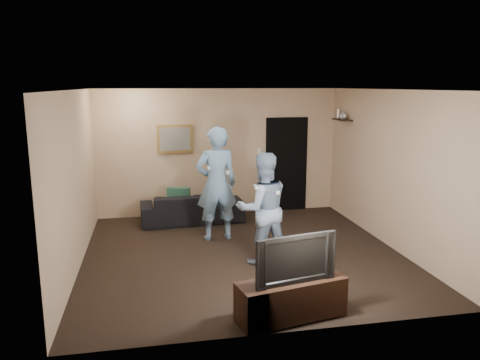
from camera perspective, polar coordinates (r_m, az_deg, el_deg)
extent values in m
plane|color=black|center=(7.65, 0.32, -8.93)|extent=(5.00, 5.00, 0.00)
cube|color=silver|center=(7.16, 0.35, 10.95)|extent=(5.00, 5.00, 0.04)
cube|color=tan|center=(9.72, -2.58, 3.41)|extent=(5.00, 0.04, 2.60)
cube|color=tan|center=(4.93, 6.10, -4.69)|extent=(5.00, 0.04, 2.60)
cube|color=tan|center=(7.24, -19.46, -0.07)|extent=(0.04, 5.00, 2.60)
cube|color=tan|center=(8.16, 17.82, 1.29)|extent=(0.04, 5.00, 2.60)
imported|color=black|center=(9.31, -5.83, -3.34)|extent=(2.03, 0.88, 0.58)
cube|color=#174537|center=(9.24, -7.48, -2.28)|extent=(0.46, 0.26, 0.44)
cube|color=olive|center=(9.57, -7.93, 4.99)|extent=(0.72, 0.05, 0.57)
cube|color=slate|center=(9.54, -7.92, 4.97)|extent=(0.62, 0.01, 0.47)
cube|color=black|center=(10.05, 5.66, 1.91)|extent=(0.90, 0.06, 2.00)
cube|color=silver|center=(9.86, 2.34, 3.53)|extent=(0.08, 0.02, 0.12)
cube|color=black|center=(9.63, 12.34, 7.21)|extent=(0.20, 0.60, 0.03)
imported|color=#B6B6BB|center=(9.59, 12.46, 7.78)|extent=(0.16, 0.16, 0.17)
cylinder|color=silver|center=(9.81, 11.89, 7.92)|extent=(0.06, 0.06, 0.18)
cube|color=black|center=(5.60, 6.25, -14.20)|extent=(1.33, 0.66, 0.46)
imported|color=black|center=(5.39, 6.37, -9.29)|extent=(0.99, 0.33, 0.57)
imported|color=#739EC7|center=(8.10, -2.89, -0.47)|extent=(0.76, 0.54, 1.98)
cube|color=white|center=(7.80, -3.85, 1.49)|extent=(0.04, 0.14, 0.04)
cube|color=white|center=(7.86, -1.52, 0.93)|extent=(0.05, 0.09, 0.05)
imported|color=#7F98B9|center=(7.04, 2.78, -3.50)|extent=(0.88, 0.71, 1.70)
cube|color=white|center=(6.71, 1.94, -0.84)|extent=(0.04, 0.14, 0.04)
cube|color=white|center=(6.80, 4.56, -1.49)|extent=(0.05, 0.09, 0.05)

